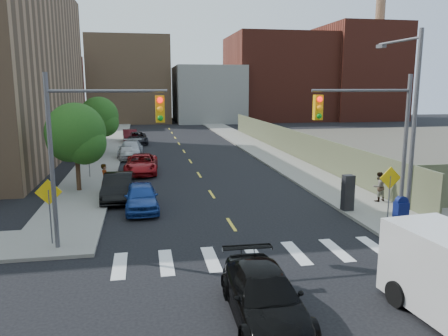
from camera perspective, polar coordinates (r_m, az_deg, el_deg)
name	(u,v)px	position (r m, az deg, el deg)	size (l,w,h in m)	color
ground	(285,307)	(13.79, 7.93, -17.51)	(160.00, 160.00, 0.00)	black
sidewalk_nw	(111,141)	(53.52, -14.53, 3.45)	(3.50, 73.00, 0.15)	gray
sidewalk_ne	(239,138)	(54.66, 1.93, 3.93)	(3.50, 73.00, 0.15)	gray
fence_north	(288,142)	(42.10, 8.38, 3.41)	(0.12, 44.00, 2.50)	#5B6245
gravel_lot	(445,147)	(52.79, 26.88, 2.49)	(36.00, 42.00, 0.06)	#595447
bg_bldg_west	(36,89)	(83.47, -23.35, 9.48)	(14.00, 18.00, 12.00)	#592319
bg_bldg_midwest	(130,80)	(83.53, -12.16, 11.13)	(14.00, 16.00, 15.00)	#8C6B4C
bg_bldg_center	(207,94)	(82.39, -2.21, 9.63)	(12.00, 16.00, 10.00)	gray
bg_bldg_east	(277,78)	(87.46, 6.88, 11.59)	(18.00, 18.00, 16.00)	#592319
bg_bldg_fareast	(358,73)	(91.71, 17.07, 11.78)	(14.00, 16.00, 18.00)	#592319
smokestack	(378,47)	(93.88, 19.48, 14.67)	(1.80, 1.80, 28.00)	#8C6B4C
signal_nw	(91,137)	(17.72, -16.99, 3.85)	(4.59, 0.30, 7.00)	#59595E
signal_ne	(375,132)	(20.24, 19.10, 4.52)	(4.59, 0.30, 7.00)	#59595E
streetlight_ne	(410,114)	(22.10, 23.09, 6.53)	(0.25, 3.70, 9.00)	#59595E
warn_sign_nw	(49,200)	(18.94, -21.88, -3.85)	(1.06, 0.06, 2.83)	#59595E
warn_sign_ne	(390,184)	(21.66, 20.85, -2.02)	(1.06, 0.06, 2.83)	#59595E
warn_sign_midwest	(88,151)	(32.04, -17.28, 2.12)	(1.06, 0.06, 2.83)	#59595E
tree_west_near	(76,136)	(28.00, -18.78, 3.93)	(3.66, 3.64, 5.52)	#332114
tree_west_far	(99,119)	(42.84, -16.00, 6.23)	(3.66, 3.64, 5.52)	#332114
parked_car_blue	(141,197)	(23.51, -10.76, -3.72)	(1.72, 4.26, 1.45)	navy
parked_car_black	(118,187)	(25.93, -13.64, -2.40)	(1.61, 4.61, 1.52)	black
parked_car_red	(141,164)	(33.39, -10.75, 0.52)	(2.37, 5.13, 1.43)	maroon
parked_car_silver	(131,149)	(41.47, -12.11, 2.45)	(2.05, 5.04, 1.46)	#AFB2B8
parked_car_white	(127,152)	(40.01, -12.61, 1.99)	(1.49, 3.70, 1.26)	#BCBCBC
parked_car_maroon	(130,136)	(52.09, -12.18, 4.10)	(1.58, 4.53, 1.49)	#420D12
parked_car_grey	(137,138)	(50.47, -11.26, 3.85)	(2.23, 4.84, 1.34)	black
black_sedan	(264,296)	(12.80, 5.27, -16.29)	(1.95, 4.80, 1.39)	black
mailbox	(401,211)	(21.70, 22.09, -5.25)	(0.60, 0.47, 1.41)	navy
payphone	(348,193)	(23.41, 15.87, -3.12)	(0.55, 0.45, 1.85)	black
pedestrian_west	(105,179)	(26.88, -15.26, -1.38)	(0.66, 0.43, 1.81)	gray
pedestrian_east	(379,187)	(25.77, 19.53, -2.31)	(0.80, 0.62, 1.65)	gray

